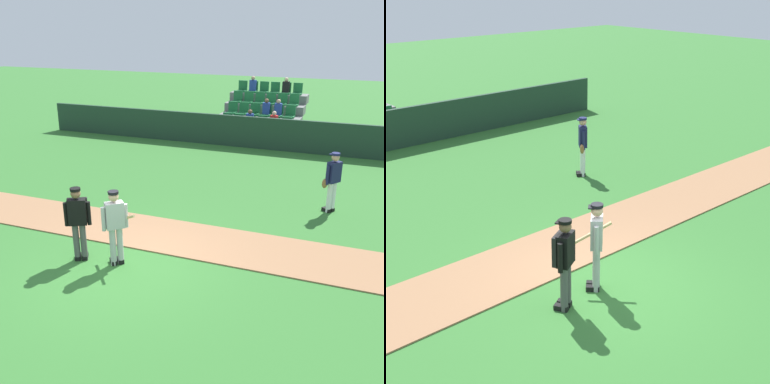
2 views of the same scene
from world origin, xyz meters
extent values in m
plane|color=#33702D|center=(0.00, 0.00, 0.00)|extent=(80.00, 80.00, 0.00)
cube|color=#9E704C|center=(0.00, 1.80, 0.01)|extent=(28.00, 1.91, 0.03)
cube|color=#1E6B38|center=(1.38, 12.18, 0.75)|extent=(0.44, 0.40, 0.08)
cube|color=#1E6B38|center=(1.38, 12.40, 1.00)|extent=(0.44, 0.08, 0.50)
cylinder|color=#B2B2B2|center=(-0.24, 0.00, 0.45)|extent=(0.14, 0.14, 0.90)
cylinder|color=#B2B2B2|center=(-0.13, 0.11, 0.45)|extent=(0.14, 0.14, 0.90)
cube|color=black|center=(-0.28, 0.05, 0.05)|extent=(0.27, 0.27, 0.10)
cube|color=black|center=(-0.17, 0.16, 0.05)|extent=(0.27, 0.27, 0.10)
cube|color=#B2B2B2|center=(-0.19, 0.06, 1.20)|extent=(0.44, 0.44, 0.60)
cylinder|color=#B2B2B2|center=(-0.36, -0.12, 1.15)|extent=(0.09, 0.09, 0.55)
cylinder|color=#B2B2B2|center=(-0.01, 0.23, 1.15)|extent=(0.09, 0.09, 0.55)
sphere|color=tan|center=(-0.19, 0.06, 1.63)|extent=(0.22, 0.22, 0.22)
cylinder|color=black|center=(-0.19, 0.06, 1.73)|extent=(0.23, 0.23, 0.06)
cube|color=black|center=(-0.26, 0.13, 1.70)|extent=(0.21, 0.21, 0.02)
cylinder|color=tan|center=(-0.08, 0.30, 1.05)|extent=(0.73, 0.43, 0.41)
cylinder|color=#4C4C4C|center=(-1.13, -0.11, 0.45)|extent=(0.14, 0.14, 0.90)
cylinder|color=#4C4C4C|center=(-0.99, -0.03, 0.45)|extent=(0.14, 0.14, 0.90)
cube|color=black|center=(-1.16, -0.05, 0.05)|extent=(0.23, 0.29, 0.10)
cube|color=black|center=(-1.02, 0.02, 0.05)|extent=(0.23, 0.29, 0.10)
cube|color=black|center=(-1.06, -0.07, 1.20)|extent=(0.46, 0.38, 0.60)
cylinder|color=black|center=(-1.28, -0.19, 1.15)|extent=(0.09, 0.09, 0.55)
cylinder|color=black|center=(-0.84, 0.05, 1.15)|extent=(0.09, 0.09, 0.55)
sphere|color=brown|center=(-1.06, -0.07, 1.63)|extent=(0.22, 0.22, 0.22)
cylinder|color=black|center=(-1.06, -0.07, 1.73)|extent=(0.23, 0.23, 0.06)
cube|color=black|center=(-1.11, 0.02, 1.70)|extent=(0.22, 0.19, 0.02)
cube|color=black|center=(-1.12, 0.05, 1.20)|extent=(0.43, 0.28, 0.56)
cylinder|color=white|center=(3.96, 4.92, 0.45)|extent=(0.14, 0.14, 0.90)
cylinder|color=white|center=(4.05, 5.04, 0.45)|extent=(0.14, 0.14, 0.90)
cube|color=black|center=(3.91, 4.95, 0.05)|extent=(0.28, 0.25, 0.10)
cube|color=black|center=(4.00, 5.08, 0.05)|extent=(0.28, 0.25, 0.10)
cube|color=#191E47|center=(4.01, 4.98, 1.20)|extent=(0.42, 0.45, 0.60)
cylinder|color=#191E47|center=(3.86, 4.78, 1.15)|extent=(0.09, 0.09, 0.55)
cylinder|color=#191E47|center=(4.15, 5.18, 1.15)|extent=(0.09, 0.09, 0.55)
sphere|color=tan|center=(4.01, 4.98, 1.63)|extent=(0.22, 0.22, 0.22)
cylinder|color=#191E4C|center=(4.01, 4.98, 1.73)|extent=(0.23, 0.23, 0.06)
cube|color=#191E4C|center=(3.92, 5.04, 1.70)|extent=(0.20, 0.22, 0.02)
ellipsoid|color=brown|center=(3.80, 4.79, 0.90)|extent=(0.22, 0.23, 0.28)
camera|label=1|loc=(4.68, -7.83, 5.11)|focal=42.57mm
camera|label=2|loc=(-6.79, -6.70, 5.70)|focal=52.94mm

